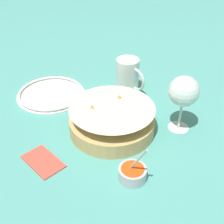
% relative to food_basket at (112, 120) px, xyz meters
% --- Properties ---
extents(ground_plane, '(4.00, 4.00, 0.00)m').
position_rel_food_basket_xyz_m(ground_plane, '(-0.01, 0.03, -0.04)').
color(ground_plane, teal).
extents(food_basket, '(0.24, 0.24, 0.09)m').
position_rel_food_basket_xyz_m(food_basket, '(0.00, 0.00, 0.00)').
color(food_basket, tan).
rests_on(food_basket, ground_plane).
extents(sauce_cup, '(0.08, 0.07, 0.12)m').
position_rel_food_basket_xyz_m(sauce_cup, '(0.17, -0.08, -0.02)').
color(sauce_cup, '#B7B7BC').
rests_on(sauce_cup, ground_plane).
extents(wine_glass, '(0.08, 0.08, 0.17)m').
position_rel_food_basket_xyz_m(wine_glass, '(0.11, 0.16, 0.08)').
color(wine_glass, silver).
rests_on(wine_glass, ground_plane).
extents(beer_mug, '(0.12, 0.08, 0.11)m').
position_rel_food_basket_xyz_m(beer_mug, '(-0.14, 0.18, 0.02)').
color(beer_mug, silver).
rests_on(beer_mug, ground_plane).
extents(side_plate, '(0.23, 0.23, 0.01)m').
position_rel_food_basket_xyz_m(side_plate, '(-0.27, -0.04, -0.03)').
color(side_plate, white).
rests_on(side_plate, ground_plane).
extents(napkin, '(0.12, 0.08, 0.01)m').
position_rel_food_basket_xyz_m(napkin, '(-0.00, -0.22, -0.03)').
color(napkin, '#DB4C3D').
rests_on(napkin, ground_plane).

